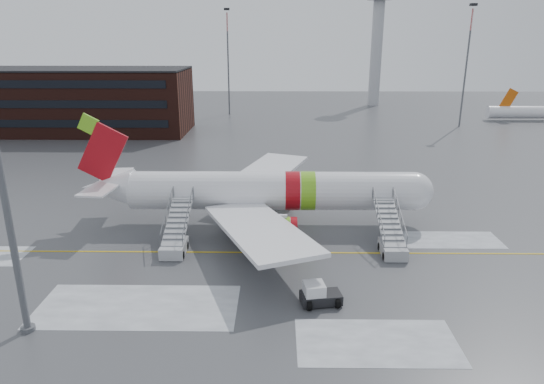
{
  "coord_description": "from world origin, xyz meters",
  "views": [
    {
      "loc": [
        3.81,
        -39.83,
        18.11
      ],
      "look_at": [
        3.27,
        3.95,
        4.0
      ],
      "focal_mm": 32.0,
      "sensor_mm": 36.0,
      "label": 1
    }
  ],
  "objects_px": {
    "airliner": "(263,191)",
    "airstair_fwd": "(391,240)",
    "airstair_aft": "(176,239)",
    "pushback_tug": "(318,295)"
  },
  "relations": [
    {
      "from": "pushback_tug",
      "to": "airstair_fwd",
      "type": "bearing_deg",
      "value": 51.55
    },
    {
      "from": "airstair_fwd",
      "to": "airstair_aft",
      "type": "xyz_separation_m",
      "value": [
        -18.97,
        0.0,
        0.0
      ]
    },
    {
      "from": "airstair_aft",
      "to": "airstair_fwd",
      "type": "bearing_deg",
      "value": 0.0
    },
    {
      "from": "airstair_aft",
      "to": "pushback_tug",
      "type": "relative_size",
      "value": 2.52
    },
    {
      "from": "airstair_fwd",
      "to": "pushback_tug",
      "type": "bearing_deg",
      "value": -128.45
    },
    {
      "from": "airstair_fwd",
      "to": "airstair_aft",
      "type": "distance_m",
      "value": 18.97
    },
    {
      "from": "airstair_fwd",
      "to": "airstair_aft",
      "type": "bearing_deg",
      "value": 180.0
    },
    {
      "from": "airstair_fwd",
      "to": "pushback_tug",
      "type": "height_order",
      "value": "airstair_fwd"
    },
    {
      "from": "airliner",
      "to": "airstair_fwd",
      "type": "xyz_separation_m",
      "value": [
        11.47,
        -6.54,
        -2.35
      ]
    },
    {
      "from": "airliner",
      "to": "pushback_tug",
      "type": "height_order",
      "value": "airliner"
    }
  ]
}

